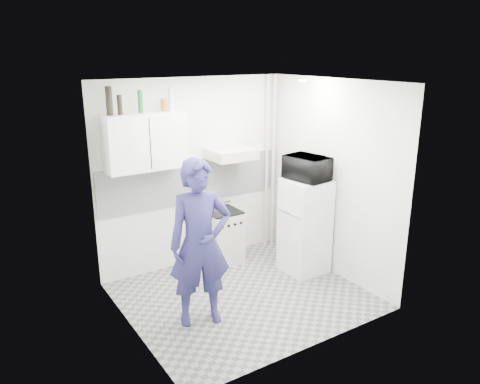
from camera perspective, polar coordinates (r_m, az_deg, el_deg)
floor at (r=5.96m, az=0.38°, el=-12.54°), size 2.80×2.80×0.00m
ceiling at (r=5.20m, az=0.43°, el=13.30°), size 2.80×2.80×0.00m
wall_back at (r=6.48m, az=-5.65°, el=2.26°), size 2.80×0.00×2.80m
wall_left at (r=4.86m, az=-13.59°, el=-3.15°), size 0.00×2.60×2.60m
wall_right at (r=6.28m, az=11.17°, el=1.56°), size 0.00×2.60×2.60m
person at (r=5.08m, az=-4.89°, el=-6.28°), size 0.78×0.62×1.87m
stove at (r=6.71m, az=-2.08°, el=-5.51°), size 0.47×0.47×0.75m
fridge at (r=6.40m, az=7.92°, el=-4.12°), size 0.54×0.54×1.30m
stove_top at (r=6.57m, az=-2.12°, el=-2.39°), size 0.45×0.45×0.03m
saucepan at (r=6.59m, az=-2.79°, el=-1.70°), size 0.20×0.20×0.11m
microwave at (r=6.16m, az=8.22°, el=2.91°), size 0.62×0.47×0.31m
bottle_a at (r=5.70m, az=-15.67°, el=10.65°), size 0.08×0.08×0.33m
bottle_b at (r=5.75m, az=-14.46°, el=10.26°), size 0.06×0.06×0.23m
bottle_d at (r=5.83m, az=-12.06°, el=10.74°), size 0.06×0.06×0.28m
canister_b at (r=5.95m, az=-9.22°, el=10.45°), size 0.08×0.08×0.16m
bottle_e at (r=5.98m, az=-8.40°, el=11.15°), size 0.07×0.07×0.29m
upper_cabinet at (r=5.91m, az=-11.52°, el=6.05°), size 1.00×0.35×0.70m
range_hood at (r=6.42m, az=-1.10°, el=4.68°), size 0.60×0.50×0.14m
backsplash at (r=6.49m, az=-5.56°, el=1.38°), size 2.74×0.03×0.60m
pipe_a at (r=7.08m, az=4.06°, el=3.56°), size 0.05×0.05×2.60m
pipe_b at (r=7.01m, az=3.27°, el=3.44°), size 0.04×0.04×2.60m
ceiling_spot_fixture at (r=5.96m, az=7.65°, el=13.31°), size 0.10×0.10×0.02m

